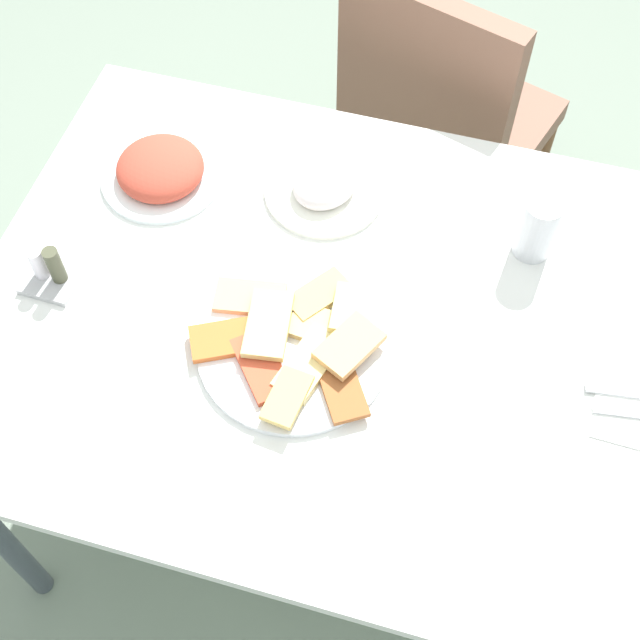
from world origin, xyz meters
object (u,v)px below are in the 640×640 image
object	(u,v)px
dining_chair	(440,118)
soda_can	(538,227)
dining_table	(336,339)
salad_plate_greens	(325,186)
salad_plate_rice	(161,170)
pide_platter	(296,343)
condiment_caddy	(50,271)

from	to	relation	value
dining_chair	soda_can	xyz separation A→B (m)	(0.24, -0.51, 0.30)
dining_table	salad_plate_greens	world-z (taller)	salad_plate_greens
salad_plate_rice	soda_can	size ratio (longest dim) A/B	1.83
dining_table	soda_can	xyz separation A→B (m)	(0.29, 0.23, 0.13)
dining_table	dining_chair	xyz separation A→B (m)	(0.05, 0.74, -0.16)
dining_chair	salad_plate_greens	xyz separation A→B (m)	(-0.14, -0.49, 0.25)
salad_plate_greens	soda_can	world-z (taller)	soda_can
pide_platter	soda_can	world-z (taller)	soda_can
pide_platter	salad_plate_rice	xyz separation A→B (m)	(-0.34, 0.28, 0.01)
pide_platter	condiment_caddy	bearing A→B (deg)	177.80
dining_table	salad_plate_rice	world-z (taller)	salad_plate_rice
dining_table	soda_can	distance (m)	0.39
pide_platter	condiment_caddy	size ratio (longest dim) A/B	3.56
salad_plate_greens	condiment_caddy	world-z (taller)	condiment_caddy
dining_table	pide_platter	distance (m)	0.12
dining_chair	salad_plate_greens	world-z (taller)	dining_chair
salad_plate_greens	dining_chair	bearing A→B (deg)	73.76
pide_platter	soda_can	xyz separation A→B (m)	(0.34, 0.30, 0.05)
salad_plate_greens	salad_plate_rice	xyz separation A→B (m)	(-0.30, -0.05, 0.00)
dining_chair	pide_platter	xyz separation A→B (m)	(-0.10, -0.82, 0.25)
dining_table	salad_plate_greens	distance (m)	0.28
dining_chair	condiment_caddy	bearing A→B (deg)	-123.70
dining_table	condiment_caddy	distance (m)	0.50
dining_table	salad_plate_greens	xyz separation A→B (m)	(-0.09, 0.25, 0.09)
pide_platter	condiment_caddy	xyz separation A→B (m)	(-0.44, 0.02, 0.01)
salad_plate_rice	dining_table	bearing A→B (deg)	-27.88
salad_plate_rice	soda_can	distance (m)	0.68
dining_chair	soda_can	size ratio (longest dim) A/B	7.22
dining_table	salad_plate_rice	xyz separation A→B (m)	(-0.39, 0.21, 0.09)
salad_plate_rice	condiment_caddy	bearing A→B (deg)	-109.56
salad_plate_greens	soda_can	size ratio (longest dim) A/B	1.80
salad_plate_greens	salad_plate_rice	size ratio (longest dim) A/B	0.98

